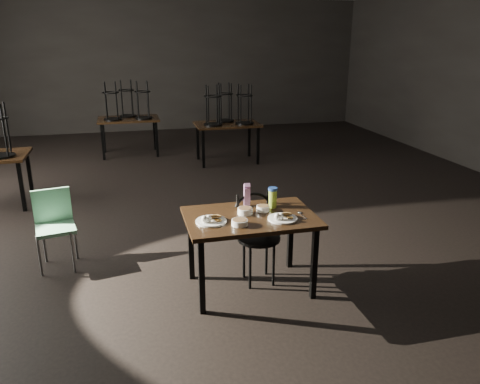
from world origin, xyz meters
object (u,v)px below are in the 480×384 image
object	(u,v)px
main_table	(250,224)
school_chair	(54,221)
water_bottle	(273,197)
bentwood_chair	(256,230)
juice_carton	(247,196)

from	to	relation	value
main_table	school_chair	distance (m)	2.09
main_table	water_bottle	bearing A→B (deg)	32.25
main_table	bentwood_chair	xyz separation A→B (m)	(0.11, 0.17, -0.15)
main_table	juice_carton	size ratio (longest dim) A/B	5.14
main_table	school_chair	size ratio (longest dim) A/B	1.46
water_bottle	school_chair	xyz separation A→B (m)	(-2.12, 0.79, -0.36)
main_table	juice_carton	distance (m)	0.32
main_table	bentwood_chair	size ratio (longest dim) A/B	1.37
main_table	bentwood_chair	distance (m)	0.25
main_table	water_bottle	world-z (taller)	water_bottle
main_table	juice_carton	world-z (taller)	juice_carton
school_chair	main_table	bearing A→B (deg)	-38.19
juice_carton	water_bottle	bearing A→B (deg)	-20.12
bentwood_chair	school_chair	distance (m)	2.11
juice_carton	bentwood_chair	size ratio (longest dim) A/B	0.27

